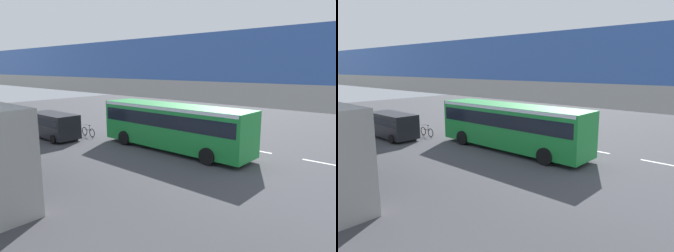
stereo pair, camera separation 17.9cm
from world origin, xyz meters
The scene contains 11 objects.
ground centered at (0.00, 0.00, 0.00)m, with size 80.00×80.00×0.00m, color #424247.
city_bus centered at (0.55, 0.72, 1.88)m, with size 11.54×2.85×3.15m.
parked_van centered at (10.07, 4.35, 1.18)m, with size 4.80×2.17×2.05m.
bicycle_black centered at (8.72, 2.06, 0.37)m, with size 1.77×0.44×0.96m.
traffic_sign centered at (6.48, -2.59, 1.89)m, with size 0.08×0.60×2.80m.
lane_dash_leftmost centered at (-8.00, -2.92, 0.00)m, with size 2.00×0.20×0.01m, color silver.
lane_dash_left centered at (-4.00, -2.92, 0.00)m, with size 2.00×0.20×0.01m, color silver.
lane_dash_centre centered at (0.00, -2.92, 0.00)m, with size 2.00×0.20×0.01m, color silver.
lane_dash_right centered at (4.00, -2.92, 0.00)m, with size 2.00×0.20×0.01m, color silver.
lane_dash_rightmost centered at (8.00, -2.92, 0.00)m, with size 2.00×0.20×0.01m, color silver.
pedestrian_overpass centered at (0.00, 9.29, 4.76)m, with size 31.02×2.60×6.42m.
Camera 1 is at (-12.88, 16.60, 5.62)m, focal length 32.94 mm.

